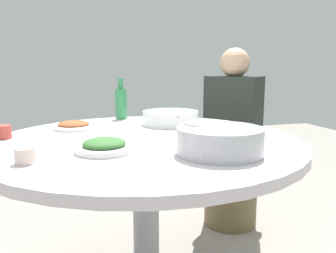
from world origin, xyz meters
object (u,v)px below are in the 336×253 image
(rice_bowl, at_px, (220,140))
(stool_for_diner_left, at_px, (231,193))
(round_dining_table, at_px, (145,159))
(dish_shrimp, at_px, (232,128))
(dish_stirfry, at_px, (74,125))
(dish_greens, at_px, (104,146))
(tea_cup_far, at_px, (25,156))
(diner_left, at_px, (233,116))
(tea_cup_near, at_px, (4,132))
(soup_bowl, at_px, (171,118))
(green_bottle, at_px, (121,103))

(rice_bowl, bearing_deg, stool_for_diner_left, -119.70)
(round_dining_table, relative_size, dish_shrimp, 6.67)
(dish_shrimp, relative_size, stool_for_diner_left, 0.47)
(dish_shrimp, xyz_separation_m, dish_stirfry, (0.73, -0.28, 0.00))
(dish_greens, height_order, stool_for_diner_left, dish_greens)
(dish_greens, bearing_deg, round_dining_table, -137.64)
(dish_greens, bearing_deg, rice_bowl, 159.07)
(dish_stirfry, relative_size, dish_greens, 0.93)
(dish_stirfry, distance_m, tea_cup_far, 0.62)
(rice_bowl, distance_m, dish_greens, 0.42)
(dish_stirfry, height_order, stool_for_diner_left, dish_stirfry)
(diner_left, bearing_deg, tea_cup_near, 18.20)
(round_dining_table, height_order, dish_greens, dish_greens)
(tea_cup_near, relative_size, tea_cup_far, 0.95)
(diner_left, bearing_deg, dish_shrimp, 62.37)
(rice_bowl, bearing_deg, round_dining_table, -58.77)
(tea_cup_far, bearing_deg, round_dining_table, -150.34)
(rice_bowl, distance_m, tea_cup_far, 0.66)
(round_dining_table, relative_size, tea_cup_far, 20.21)
(stool_for_diner_left, bearing_deg, dish_shrimp, 62.37)
(soup_bowl, distance_m, green_bottle, 0.36)
(dish_shrimp, xyz_separation_m, tea_cup_near, (1.02, -0.13, 0.01))
(dish_shrimp, relative_size, diner_left, 0.26)
(tea_cup_far, xyz_separation_m, diner_left, (-1.19, -0.87, -0.05))
(round_dining_table, height_order, green_bottle, green_bottle)
(soup_bowl, distance_m, stool_for_diner_left, 0.84)
(diner_left, bearing_deg, tea_cup_far, 36.27)
(tea_cup_far, relative_size, diner_left, 0.09)
(tea_cup_far, bearing_deg, dish_greens, -162.40)
(soup_bowl, distance_m, diner_left, 0.60)
(dish_stirfry, xyz_separation_m, green_bottle, (-0.28, -0.25, 0.08))
(tea_cup_near, xyz_separation_m, diner_left, (-1.32, -0.43, -0.05))
(dish_greens, distance_m, tea_cup_far, 0.28)
(round_dining_table, relative_size, stool_for_diner_left, 3.13)
(rice_bowl, xyz_separation_m, green_bottle, (0.21, -0.92, 0.05))
(diner_left, bearing_deg, green_bottle, 1.64)
(soup_bowl, bearing_deg, dish_greens, 50.66)
(dish_shrimp, height_order, stool_for_diner_left, dish_shrimp)
(tea_cup_far, xyz_separation_m, stool_for_diner_left, (-1.19, -0.87, -0.58))
(green_bottle, height_order, tea_cup_near, green_bottle)
(dish_shrimp, xyz_separation_m, stool_for_diner_left, (-0.29, -0.56, -0.57))
(diner_left, bearing_deg, rice_bowl, 60.30)
(round_dining_table, xyz_separation_m, green_bottle, (0.01, -0.59, 0.18))
(dish_stirfry, height_order, tea_cup_near, tea_cup_near)
(round_dining_table, xyz_separation_m, dish_shrimp, (-0.44, -0.05, 0.11))
(tea_cup_near, relative_size, diner_left, 0.08)
(rice_bowl, xyz_separation_m, stool_for_diner_left, (-0.54, -0.94, -0.60))
(dish_stirfry, xyz_separation_m, stool_for_diner_left, (-1.02, -0.28, -0.57))
(soup_bowl, height_order, stool_for_diner_left, soup_bowl)
(dish_greens, relative_size, diner_left, 0.28)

